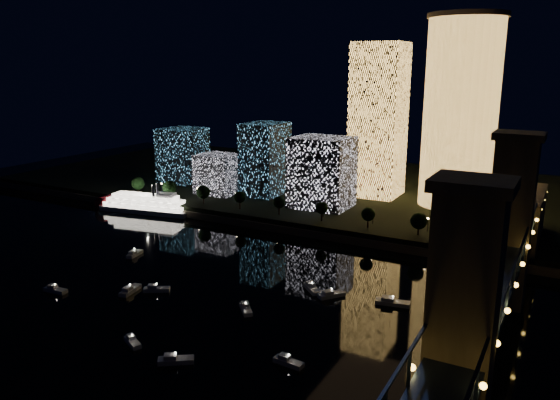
{
  "coord_description": "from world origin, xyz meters",
  "views": [
    {
      "loc": [
        78.75,
        -110.04,
        67.64
      ],
      "look_at": [
        -11.53,
        55.0,
        20.89
      ],
      "focal_mm": 35.0,
      "sensor_mm": 36.0,
      "label": 1
    }
  ],
  "objects_px": {
    "tower_cylindrical": "(460,112)",
    "truss_bridge": "(480,314)",
    "tower_rectangular": "(378,121)",
    "riverboat": "(142,204)"
  },
  "relations": [
    {
      "from": "tower_cylindrical",
      "to": "truss_bridge",
      "type": "height_order",
      "value": "tower_cylindrical"
    },
    {
      "from": "tower_cylindrical",
      "to": "tower_rectangular",
      "type": "height_order",
      "value": "tower_cylindrical"
    },
    {
      "from": "tower_rectangular",
      "to": "truss_bridge",
      "type": "xyz_separation_m",
      "value": [
        71.24,
        -140.23,
        -25.25
      ]
    },
    {
      "from": "tower_rectangular",
      "to": "riverboat",
      "type": "xyz_separation_m",
      "value": [
        -91.92,
        -66.56,
        -37.76
      ]
    },
    {
      "from": "tower_cylindrical",
      "to": "truss_bridge",
      "type": "xyz_separation_m",
      "value": [
        32.99,
        -138.28,
        -30.92
      ]
    },
    {
      "from": "tower_cylindrical",
      "to": "tower_rectangular",
      "type": "bearing_deg",
      "value": 177.08
    },
    {
      "from": "tower_cylindrical",
      "to": "tower_rectangular",
      "type": "xyz_separation_m",
      "value": [
        -38.25,
        1.95,
        -5.67
      ]
    },
    {
      "from": "truss_bridge",
      "to": "riverboat",
      "type": "bearing_deg",
      "value": 155.7
    },
    {
      "from": "tower_cylindrical",
      "to": "riverboat",
      "type": "distance_m",
      "value": 151.67
    },
    {
      "from": "tower_cylindrical",
      "to": "tower_rectangular",
      "type": "relative_size",
      "value": 1.15
    }
  ]
}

